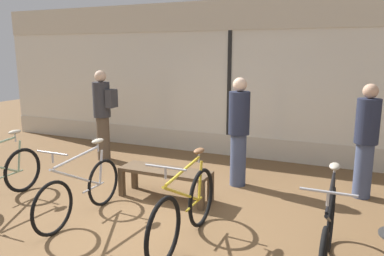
% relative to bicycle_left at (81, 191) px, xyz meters
% --- Properties ---
extents(ground_plane, '(24.00, 24.00, 0.00)m').
position_rel_bicycle_left_xyz_m(ground_plane, '(0.80, 0.13, -0.38)').
color(ground_plane, brown).
extents(shop_back_wall, '(12.00, 0.08, 3.20)m').
position_rel_bicycle_left_xyz_m(shop_back_wall, '(0.80, 3.75, 1.26)').
color(shop_back_wall, beige).
rests_on(shop_back_wall, ground_plane).
extents(bicycle_left, '(0.46, 1.66, 1.02)m').
position_rel_bicycle_left_xyz_m(bicycle_left, '(0.00, 0.00, 0.00)').
color(bicycle_left, black).
rests_on(bicycle_left, ground_plane).
extents(bicycle_right, '(0.46, 1.75, 1.05)m').
position_rel_bicycle_left_xyz_m(bicycle_right, '(1.53, -0.05, 0.02)').
color(bicycle_right, black).
rests_on(bicycle_right, ground_plane).
extents(bicycle_far_right, '(0.46, 1.79, 1.04)m').
position_rel_bicycle_left_xyz_m(bicycle_far_right, '(3.07, -0.04, 0.02)').
color(bicycle_far_right, black).
rests_on(bicycle_far_right, ground_plane).
extents(display_bench, '(1.40, 0.44, 0.45)m').
position_rel_bicycle_left_xyz_m(display_bench, '(0.70, 1.05, -0.01)').
color(display_bench, brown).
rests_on(display_bench, ground_plane).
extents(customer_near_rack, '(0.47, 0.47, 1.73)m').
position_rel_bicycle_left_xyz_m(customer_near_rack, '(3.40, 2.30, 0.53)').
color(customer_near_rack, '#424C6B').
rests_on(customer_near_rack, ground_plane).
extents(customer_by_window, '(0.49, 0.35, 1.82)m').
position_rel_bicycle_left_xyz_m(customer_by_window, '(-1.42, 2.40, 0.60)').
color(customer_by_window, brown).
rests_on(customer_by_window, ground_plane).
extents(customer_mid_floor, '(0.44, 0.44, 1.78)m').
position_rel_bicycle_left_xyz_m(customer_mid_floor, '(1.52, 2.05, 0.56)').
color(customer_mid_floor, '#424C6B').
rests_on(customer_mid_floor, ground_plane).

